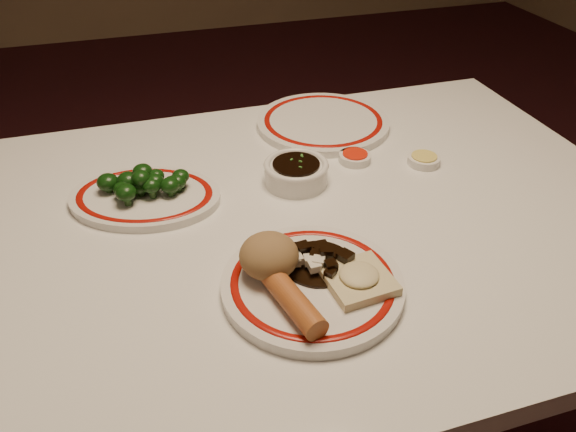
% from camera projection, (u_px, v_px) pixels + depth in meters
% --- Properties ---
extents(dining_table, '(1.20, 0.90, 0.75)m').
position_uv_depth(dining_table, '(314.00, 251.00, 1.03)').
color(dining_table, white).
rests_on(dining_table, ground).
extents(main_plate, '(0.28, 0.28, 0.02)m').
position_uv_depth(main_plate, '(312.00, 284.00, 0.81)').
color(main_plate, silver).
rests_on(main_plate, dining_table).
extents(rice_mound, '(0.09, 0.09, 0.06)m').
position_uv_depth(rice_mound, '(269.00, 256.00, 0.80)').
color(rice_mound, olive).
rests_on(rice_mound, main_plate).
extents(spring_roll, '(0.06, 0.13, 0.03)m').
position_uv_depth(spring_roll, '(293.00, 301.00, 0.75)').
color(spring_roll, '#AF5F2B').
rests_on(spring_roll, main_plate).
extents(fried_wonton, '(0.10, 0.10, 0.03)m').
position_uv_depth(fried_wonton, '(359.00, 278.00, 0.80)').
color(fried_wonton, beige).
rests_on(fried_wonton, main_plate).
extents(stirfry_heap, '(0.11, 0.11, 0.03)m').
position_uv_depth(stirfry_heap, '(319.00, 260.00, 0.83)').
color(stirfry_heap, black).
rests_on(stirfry_heap, main_plate).
extents(broccoli_plate, '(0.32, 0.30, 0.02)m').
position_uv_depth(broccoli_plate, '(145.00, 197.00, 1.00)').
color(broccoli_plate, silver).
rests_on(broccoli_plate, dining_table).
extents(broccoli_pile, '(0.16, 0.09, 0.05)m').
position_uv_depth(broccoli_pile, '(144.00, 183.00, 0.99)').
color(broccoli_pile, '#23471C').
rests_on(broccoli_pile, broccoli_plate).
extents(soy_bowl, '(0.12, 0.12, 0.04)m').
position_uv_depth(soy_bowl, '(296.00, 173.00, 1.04)').
color(soy_bowl, silver).
rests_on(soy_bowl, dining_table).
extents(sweet_sour_dish, '(0.06, 0.06, 0.02)m').
position_uv_depth(sweet_sour_dish, '(355.00, 157.00, 1.12)').
color(sweet_sour_dish, silver).
rests_on(sweet_sour_dish, dining_table).
extents(mustard_dish, '(0.06, 0.06, 0.02)m').
position_uv_depth(mustard_dish, '(424.00, 160.00, 1.11)').
color(mustard_dish, silver).
rests_on(mustard_dish, dining_table).
extents(far_plate, '(0.30, 0.30, 0.02)m').
position_uv_depth(far_plate, '(323.00, 122.00, 1.24)').
color(far_plate, silver).
rests_on(far_plate, dining_table).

